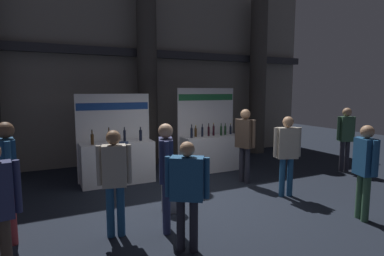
{
  "coord_description": "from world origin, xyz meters",
  "views": [
    {
      "loc": [
        -2.87,
        -5.44,
        2.29
      ],
      "look_at": [
        0.41,
        1.35,
        1.36
      ],
      "focal_mm": 28.52,
      "sensor_mm": 36.0,
      "label": 1
    }
  ],
  "objects": [
    {
      "name": "hall_colonnade",
      "position": [
        0.0,
        4.17,
        3.06
      ],
      "size": [
        12.81,
        1.1,
        6.28
      ],
      "color": "gray",
      "rests_on": "ground_plane"
    },
    {
      "name": "trash_bin",
      "position": [
        -0.8,
        -0.21,
        0.31
      ],
      "size": [
        0.36,
        0.36,
        0.62
      ],
      "color": "slate",
      "rests_on": "ground_plane"
    },
    {
      "name": "visitor_8",
      "position": [
        -1.96,
        -0.79,
        1.0
      ],
      "size": [
        0.52,
        0.31,
        1.69
      ],
      "rotation": [
        0.0,
        0.0,
        2.93
      ],
      "color": "navy",
      "rests_on": "ground_plane"
    },
    {
      "name": "visitor_7",
      "position": [
        1.54,
        0.68,
        1.12
      ],
      "size": [
        0.38,
        0.58,
        1.84
      ],
      "rotation": [
        0.0,
        0.0,
        1.87
      ],
      "color": "#23232D",
      "rests_on": "ground_plane"
    },
    {
      "name": "visitor_0",
      "position": [
        2.12,
        -2.07,
        1.01
      ],
      "size": [
        0.34,
        0.49,
        1.7
      ],
      "rotation": [
        0.0,
        0.0,
        1.26
      ],
      "color": "#33563D",
      "rests_on": "ground_plane"
    },
    {
      "name": "visitor_1",
      "position": [
        4.7,
        0.3,
        1.09
      ],
      "size": [
        0.46,
        0.36,
        1.82
      ],
      "rotation": [
        0.0,
        0.0,
        5.84
      ],
      "color": "#23232D",
      "rests_on": "ground_plane"
    },
    {
      "name": "visitor_9",
      "position": [
        -3.41,
        -0.31,
        1.1
      ],
      "size": [
        0.27,
        0.55,
        1.84
      ],
      "rotation": [
        0.0,
        0.0,
        1.74
      ],
      "color": "maroon",
      "rests_on": "ground_plane"
    },
    {
      "name": "visitor_2",
      "position": [
        -1.13,
        -1.69,
        0.96
      ],
      "size": [
        0.54,
        0.46,
        1.59
      ],
      "rotation": [
        0.0,
        0.0,
        2.56
      ],
      "color": "#23232D",
      "rests_on": "ground_plane"
    },
    {
      "name": "exhibitor_booth_0",
      "position": [
        -1.32,
        2.04,
        0.6
      ],
      "size": [
        1.84,
        0.71,
        2.21
      ],
      "color": "white",
      "rests_on": "ground_plane"
    },
    {
      "name": "ground_plane",
      "position": [
        0.0,
        0.0,
        0.0
      ],
      "size": [
        25.63,
        25.63,
        0.0
      ],
      "primitive_type": "plane",
      "color": "black"
    },
    {
      "name": "exhibitor_booth_1",
      "position": [
        1.37,
        2.1,
        0.61
      ],
      "size": [
        1.82,
        0.66,
        2.36
      ],
      "color": "white",
      "rests_on": "ground_plane"
    },
    {
      "name": "visitor_6",
      "position": [
        1.77,
        -0.54,
        1.05
      ],
      "size": [
        0.57,
        0.34,
        1.75
      ],
      "rotation": [
        0.0,
        0.0,
        5.93
      ],
      "color": "navy",
      "rests_on": "ground_plane"
    },
    {
      "name": "visitor_3",
      "position": [
        -1.18,
        -0.98,
        1.07
      ],
      "size": [
        0.34,
        0.58,
        1.78
      ],
      "rotation": [
        0.0,
        0.0,
        1.25
      ],
      "color": "navy",
      "rests_on": "ground_plane"
    }
  ]
}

